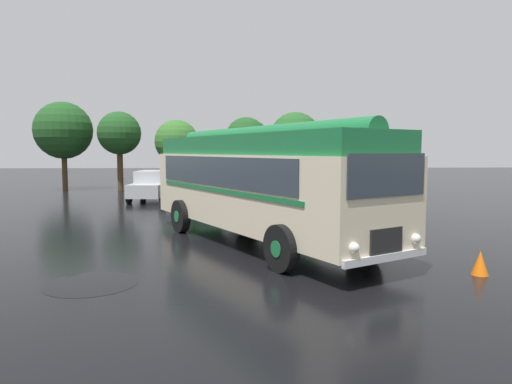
{
  "coord_description": "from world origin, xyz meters",
  "views": [
    {
      "loc": [
        -1.19,
        -13.57,
        2.76
      ],
      "look_at": [
        -0.58,
        1.44,
        1.4
      ],
      "focal_mm": 32.0,
      "sensor_mm": 36.0,
      "label": 1
    }
  ],
  "objects_px": {
    "car_near_left": "(152,186)",
    "traffic_cone": "(480,263)",
    "car_mid_left": "(206,185)",
    "car_mid_right": "(254,185)",
    "car_far_right": "(303,184)",
    "vintage_bus": "(258,180)"
  },
  "relations": [
    {
      "from": "car_mid_left",
      "to": "vintage_bus",
      "type": "bearing_deg",
      "value": -78.65
    },
    {
      "from": "vintage_bus",
      "to": "car_mid_right",
      "type": "bearing_deg",
      "value": 88.42
    },
    {
      "from": "car_near_left",
      "to": "traffic_cone",
      "type": "distance_m",
      "value": 18.57
    },
    {
      "from": "car_near_left",
      "to": "car_mid_left",
      "type": "xyz_separation_m",
      "value": [
        2.98,
        -0.05,
        0.0
      ]
    },
    {
      "from": "car_mid_left",
      "to": "car_mid_right",
      "type": "xyz_separation_m",
      "value": [
        2.68,
        -0.16,
        0.0
      ]
    },
    {
      "from": "vintage_bus",
      "to": "car_mid_right",
      "type": "relative_size",
      "value": 2.28
    },
    {
      "from": "vintage_bus",
      "to": "car_far_right",
      "type": "xyz_separation_m",
      "value": [
        3.11,
        12.23,
        -1.05
      ]
    },
    {
      "from": "car_near_left",
      "to": "car_mid_right",
      "type": "relative_size",
      "value": 0.98
    },
    {
      "from": "vintage_bus",
      "to": "car_far_right",
      "type": "bearing_deg",
      "value": 75.73
    },
    {
      "from": "car_near_left",
      "to": "car_far_right",
      "type": "height_order",
      "value": "same"
    },
    {
      "from": "vintage_bus",
      "to": "car_mid_right",
      "type": "xyz_separation_m",
      "value": [
        0.32,
        11.59,
        -1.05
      ]
    },
    {
      "from": "car_near_left",
      "to": "car_far_right",
      "type": "distance_m",
      "value": 8.46
    },
    {
      "from": "vintage_bus",
      "to": "car_near_left",
      "type": "distance_m",
      "value": 12.99
    },
    {
      "from": "vintage_bus",
      "to": "car_near_left",
      "type": "height_order",
      "value": "vintage_bus"
    },
    {
      "from": "car_mid_left",
      "to": "car_mid_right",
      "type": "bearing_deg",
      "value": -3.42
    },
    {
      "from": "car_far_right",
      "to": "car_mid_right",
      "type": "bearing_deg",
      "value": -167.1
    },
    {
      "from": "vintage_bus",
      "to": "car_near_left",
      "type": "xyz_separation_m",
      "value": [
        -5.34,
        11.8,
        -1.05
      ]
    },
    {
      "from": "car_mid_left",
      "to": "car_mid_right",
      "type": "distance_m",
      "value": 2.68
    },
    {
      "from": "car_near_left",
      "to": "traffic_cone",
      "type": "xyz_separation_m",
      "value": [
        10.11,
        -15.56,
        -0.57
      ]
    },
    {
      "from": "car_mid_left",
      "to": "traffic_cone",
      "type": "bearing_deg",
      "value": -65.3
    },
    {
      "from": "traffic_cone",
      "to": "car_mid_left",
      "type": "bearing_deg",
      "value": 114.7
    },
    {
      "from": "car_far_right",
      "to": "car_near_left",
      "type": "bearing_deg",
      "value": -177.08
    }
  ]
}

